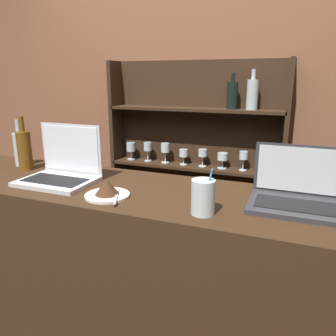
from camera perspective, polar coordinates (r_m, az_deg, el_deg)
bar_counter at (r=1.71m, az=-8.93°, el=-20.45°), size 1.95×0.52×1.08m
back_wall at (r=2.45m, az=4.04°, el=10.96°), size 7.00×0.06×2.70m
back_shelf at (r=2.44m, az=4.80°, el=-0.57°), size 1.27×0.18×1.66m
laptop_near at (r=1.57m, az=-17.96°, el=-0.15°), size 0.33×0.24×0.25m
laptop_far at (r=1.30m, az=21.60°, el=-4.25°), size 0.34×0.24×0.21m
cake_plate at (r=1.33m, az=-10.55°, el=-3.79°), size 0.18×0.18×0.07m
water_glass at (r=1.14m, az=6.13°, el=-5.04°), size 0.08×0.08×0.17m
wine_bottle_amber at (r=1.82m, az=-23.71°, el=2.96°), size 0.07×0.07×0.28m
wine_bottle_clear at (r=1.93m, az=-24.33°, el=3.16°), size 0.07×0.07×0.25m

